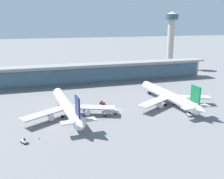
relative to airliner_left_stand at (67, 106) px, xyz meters
The scene contains 11 objects.
ground_plane 28.44m from the airliner_left_stand, ahead, with size 1200.00×1200.00×0.00m, color slate.
airliner_left_stand is the anchor object (origin of this frame).
airliner_centre_stand 57.49m from the airliner_left_stand, ahead, with size 46.67×60.91×16.21m.
service_truck_near_nose_white 21.28m from the airliner_left_stand, 13.90° to the right, with size 8.89×4.37×2.95m.
service_truck_under_wing_red 24.93m from the airliner_left_stand, 30.68° to the left, with size 3.16×3.28×2.05m.
service_truck_mid_apron_olive 12.33m from the airliner_left_stand, 106.95° to the left, with size 2.80×3.32×2.05m.
service_truck_by_tail_white 61.16m from the airliner_left_stand, 17.17° to the right, with size 2.07×3.06×2.05m.
service_truck_on_taxiway_white 31.84m from the airliner_left_stand, 128.89° to the right, with size 2.97×3.33×2.05m.
terminal_building 70.18m from the airliner_left_stand, 66.53° to the left, with size 183.60×12.80×15.20m.
control_tower 154.57m from the airliner_left_stand, 41.96° to the left, with size 12.00×12.00×59.85m.
safety_cone_alpha 26.95m from the airliner_left_stand, 122.32° to the right, with size 0.62×0.62×0.70m.
Camera 1 is at (-40.03, -120.74, 46.20)m, focal length 40.01 mm.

